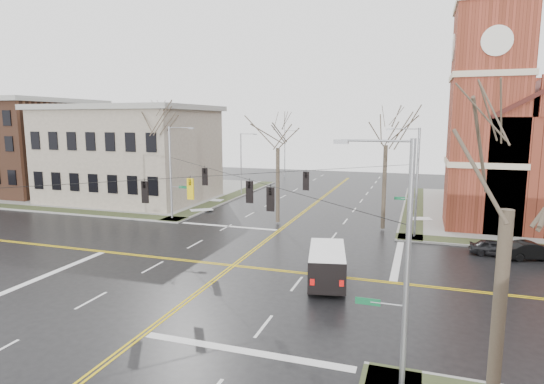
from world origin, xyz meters
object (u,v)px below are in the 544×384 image
(tree_nw_far, at_px, (163,128))
(parked_car_b, at_px, (532,251))
(signal_pole_se, at_px, (402,260))
(tree_se, at_px, (509,191))
(tree_ne, at_px, (386,140))
(streetlight_north_b, at_px, (286,151))
(signal_pole_ne, at_px, (415,179))
(parked_car_a, at_px, (494,248))
(cargo_van, at_px, (327,262))
(streetlight_north_a, at_px, (242,161))
(signal_pole_nw, at_px, (172,170))
(tree_nw_near, at_px, (278,143))

(tree_nw_far, bearing_deg, parked_car_b, -9.71)
(signal_pole_se, xyz_separation_m, tree_nw_far, (-24.75, 25.05, 4.05))
(parked_car_b, distance_m, tree_se, 24.13)
(tree_ne, height_order, tree_se, tree_ne)
(parked_car_b, bearing_deg, tree_nw_far, 60.90)
(tree_nw_far, bearing_deg, streetlight_north_b, 85.40)
(signal_pole_ne, height_order, parked_car_a, signal_pole_ne)
(signal_pole_ne, bearing_deg, parked_car_a, -30.01)
(tree_ne, relative_size, tree_se, 1.02)
(streetlight_north_b, relative_size, cargo_van, 1.39)
(cargo_van, bearing_deg, parked_car_a, 30.03)
(streetlight_north_a, bearing_deg, parked_car_a, -35.56)
(signal_pole_ne, xyz_separation_m, parked_car_b, (8.15, -3.58, -4.31))
(tree_nw_far, xyz_separation_m, tree_ne, (22.16, 0.02, -0.91))
(signal_pole_nw, xyz_separation_m, tree_nw_far, (-2.10, 2.05, 4.05))
(signal_pole_se, xyz_separation_m, tree_nw_near, (-12.31, 24.56, 2.72))
(signal_pole_nw, distance_m, cargo_van, 22.22)
(cargo_van, height_order, tree_se, tree_se)
(tree_nw_near, bearing_deg, signal_pole_nw, -171.42)
(tree_nw_near, bearing_deg, streetlight_north_a, 122.90)
(signal_pole_ne, bearing_deg, tree_nw_far, 175.26)
(signal_pole_nw, xyz_separation_m, parked_car_a, (28.40, -3.33, -4.38))
(signal_pole_ne, distance_m, tree_se, 26.21)
(signal_pole_ne, distance_m, cargo_van, 13.91)
(tree_se, bearing_deg, cargo_van, 118.78)
(cargo_van, bearing_deg, parked_car_b, 23.55)
(signal_pole_se, bearing_deg, streetlight_north_b, 110.27)
(signal_pole_ne, distance_m, signal_pole_nw, 22.64)
(signal_pole_nw, height_order, streetlight_north_a, signal_pole_nw)
(signal_pole_nw, bearing_deg, tree_nw_far, 135.72)
(tree_ne, bearing_deg, cargo_van, -98.19)
(tree_se, bearing_deg, signal_pole_ne, 95.83)
(tree_nw_far, bearing_deg, tree_nw_near, -2.27)
(signal_pole_nw, distance_m, streetlight_north_b, 36.51)
(signal_pole_se, xyz_separation_m, parked_car_b, (8.15, 19.42, -4.31))
(signal_pole_ne, distance_m, streetlight_north_b, 42.61)
(signal_pole_ne, height_order, tree_ne, tree_ne)
(streetlight_north_b, bearing_deg, signal_pole_se, -69.73)
(parked_car_a, bearing_deg, signal_pole_ne, 61.05)
(streetlight_north_a, xyz_separation_m, tree_nw_near, (9.67, -14.94, 3.20))
(parked_car_b, bearing_deg, signal_pole_nw, 63.98)
(tree_nw_far, relative_size, tree_nw_near, 1.18)
(tree_nw_near, height_order, tree_se, tree_se)
(signal_pole_nw, distance_m, tree_ne, 20.41)
(streetlight_north_a, bearing_deg, streetlight_north_b, 90.00)
(parked_car_b, distance_m, tree_nw_near, 22.23)
(signal_pole_ne, height_order, tree_nw_near, tree_nw_near)
(streetlight_north_a, xyz_separation_m, parked_car_b, (30.12, -20.08, -3.83))
(streetlight_north_a, bearing_deg, parked_car_b, -33.69)
(streetlight_north_a, relative_size, tree_nw_far, 0.64)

